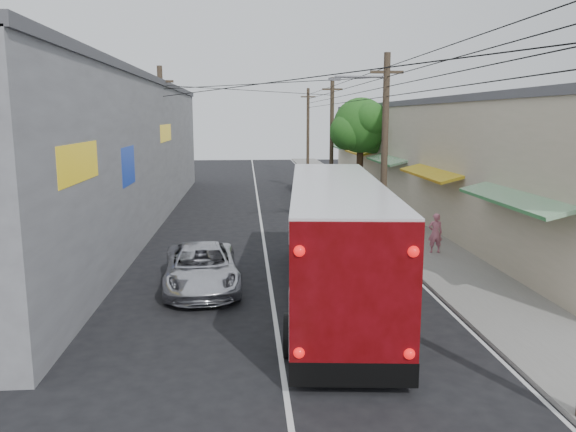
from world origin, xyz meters
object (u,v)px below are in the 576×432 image
Objects in this scene: parked_car_far at (308,180)px; pedestrian_near at (435,233)px; jeepney at (202,267)px; pedestrian_far at (372,210)px; parked_car_mid at (325,199)px; coach_bus at (335,238)px; parked_suv at (344,216)px.

pedestrian_near reaches higher than parked_car_far.
pedestrian_near is at bearing 17.20° from jeepney.
parked_car_far is 14.06m from pedestrian_far.
pedestrian_far reaches higher than parked_car_far.
parked_car_mid is 8.84m from parked_car_far.
coach_bus is 24.71m from parked_car_far.
jeepney is at bearing -130.23° from parked_suv.
parked_suv is 15.20m from parked_car_far.
coach_bus reaches higher than parked_suv.
coach_bus reaches higher than pedestrian_far.
parked_car_far is 3.02× the size of pedestrian_near.
parked_suv is 1.13× the size of parked_car_far.
parked_car_mid is 0.83× the size of parked_car_far.
parked_car_far is (1.91, 24.61, -1.04)m from coach_bus.
parked_car_mid is at bearing 62.55° from jeepney.
pedestrian_near reaches higher than parked_suv.
parked_car_mid is at bearing 88.68° from coach_bus.
pedestrian_near is (4.70, 4.76, -0.92)m from coach_bus.
parked_suv reaches higher than parked_car_mid.
parked_car_far reaches higher than parked_suv.
parked_car_mid is at bearing -86.75° from parked_car_far.
parked_car_far is at bearing 94.25° from parked_car_mid.
pedestrian_far is (-1.19, 5.89, -0.06)m from pedestrian_near.
jeepney is 0.92× the size of parked_suv.
coach_bus is 8.60× the size of pedestrian_far.
parked_car_mid is at bearing 85.57° from parked_suv.
pedestrian_far reaches higher than parked_car_mid.
parked_car_mid is 2.73× the size of pedestrian_far.
coach_bus reaches higher than pedestrian_near.
parked_car_mid is (1.91, 15.78, -1.15)m from coach_bus.
jeepney is at bearing -101.01° from parked_car_far.
parked_car_mid is (0.00, 6.37, -0.10)m from parked_suv.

